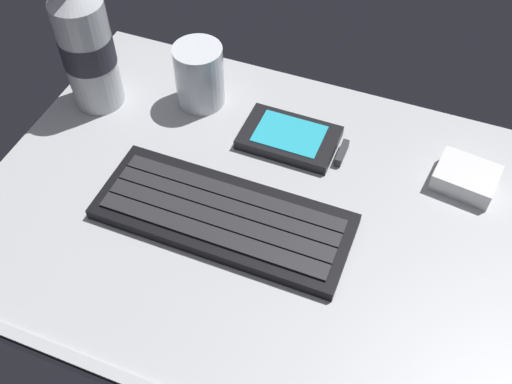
{
  "coord_description": "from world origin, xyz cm",
  "views": [
    {
      "loc": [
        15.27,
        -39.06,
        54.34
      ],
      "look_at": [
        0.0,
        0.0,
        3.0
      ],
      "focal_mm": 41.73,
      "sensor_mm": 36.0,
      "label": 1
    }
  ],
  "objects_px": {
    "handheld_device": "(294,139)",
    "juice_cup": "(200,78)",
    "keyboard": "(223,216)",
    "water_bottle": "(86,45)",
    "charger_block": "(466,178)"
  },
  "relations": [
    {
      "from": "handheld_device",
      "to": "water_bottle",
      "type": "relative_size",
      "value": 0.62
    },
    {
      "from": "juice_cup",
      "to": "water_bottle",
      "type": "bearing_deg",
      "value": -159.36
    },
    {
      "from": "keyboard",
      "to": "water_bottle",
      "type": "bearing_deg",
      "value": 151.79
    },
    {
      "from": "juice_cup",
      "to": "charger_block",
      "type": "bearing_deg",
      "value": -3.48
    },
    {
      "from": "juice_cup",
      "to": "charger_block",
      "type": "xyz_separation_m",
      "value": [
        0.35,
        -0.02,
        -0.03
      ]
    },
    {
      "from": "handheld_device",
      "to": "charger_block",
      "type": "distance_m",
      "value": 0.21
    },
    {
      "from": "handheld_device",
      "to": "juice_cup",
      "type": "relative_size",
      "value": 1.51
    },
    {
      "from": "juice_cup",
      "to": "handheld_device",
      "type": "bearing_deg",
      "value": -12.09
    },
    {
      "from": "keyboard",
      "to": "water_bottle",
      "type": "xyz_separation_m",
      "value": [
        -0.24,
        0.13,
        0.08
      ]
    },
    {
      "from": "juice_cup",
      "to": "keyboard",
      "type": "bearing_deg",
      "value": -58.36
    },
    {
      "from": "water_bottle",
      "to": "keyboard",
      "type": "bearing_deg",
      "value": -28.21
    },
    {
      "from": "handheld_device",
      "to": "juice_cup",
      "type": "height_order",
      "value": "juice_cup"
    },
    {
      "from": "handheld_device",
      "to": "charger_block",
      "type": "height_order",
      "value": "charger_block"
    },
    {
      "from": "juice_cup",
      "to": "charger_block",
      "type": "height_order",
      "value": "juice_cup"
    },
    {
      "from": "handheld_device",
      "to": "charger_block",
      "type": "bearing_deg",
      "value": 2.46
    }
  ]
}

